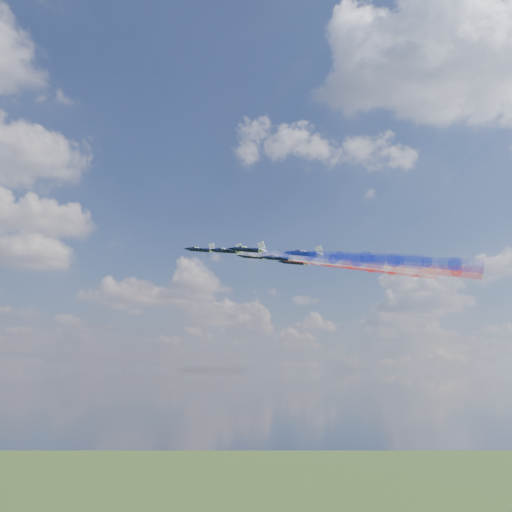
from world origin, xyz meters
TOP-DOWN VIEW (x-y plane):
  - jet_lead at (-0.69, 20.39)m, footprint 13.02×13.69m
  - trail_lead at (12.72, 2.14)m, footprint 24.31×31.69m
  - jet_inner_left at (-0.48, 5.17)m, footprint 13.02×13.69m
  - trail_inner_left at (12.92, -13.09)m, footprint 24.31×31.69m
  - jet_inner_right at (14.40, 16.14)m, footprint 13.02×13.69m
  - trail_inner_right at (27.81, -2.12)m, footprint 24.31×31.69m
  - jet_outer_left at (-1.81, -8.04)m, footprint 13.02×13.69m
  - trail_outer_left at (11.59, -26.29)m, footprint 24.31×31.69m
  - jet_center_third at (13.11, 1.13)m, footprint 13.02×13.69m
  - trail_center_third at (26.51, -17.12)m, footprint 24.31×31.69m
  - jet_outer_right at (27.10, 13.58)m, footprint 13.02×13.69m
  - trail_outer_right at (40.50, -4.68)m, footprint 24.31×31.69m
  - jet_rear_left at (11.32, -13.41)m, footprint 13.02×13.69m
  - trail_rear_left at (24.72, -31.66)m, footprint 24.31×31.69m
  - jet_rear_right at (25.15, -2.27)m, footprint 13.02×13.69m
  - trail_rear_right at (38.55, -20.53)m, footprint 24.31×31.69m

SIDE VIEW (x-z plane):
  - trail_rear_left at x=24.72m, z-range 154.30..163.17m
  - trail_outer_left at x=11.59m, z-range 154.81..163.69m
  - trail_rear_right at x=38.55m, z-range 155.47..164.35m
  - trail_center_third at x=26.51m, z-range 155.72..164.60m
  - trail_inner_left at x=12.92m, z-range 156.96..165.84m
  - jet_rear_left at x=11.32m, z-range 159.57..164.40m
  - trail_outer_right at x=40.50m, z-range 157.82..166.70m
  - jet_outer_left at x=-1.81m, z-range 160.09..164.91m
  - jet_rear_right at x=25.15m, z-range 160.75..165.57m
  - trail_inner_right at x=27.81m, z-range 158.75..167.63m
  - jet_center_third at x=13.11m, z-range 161.00..165.82m
  - trail_lead at x=12.72m, z-range 159.94..168.81m
  - jet_inner_left at x=-0.48m, z-range 162.24..167.07m
  - jet_outer_right at x=27.10m, z-range 163.10..167.92m
  - jet_inner_right at x=14.40m, z-range 164.03..168.86m
  - jet_lead at x=-0.69m, z-range 165.21..170.04m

